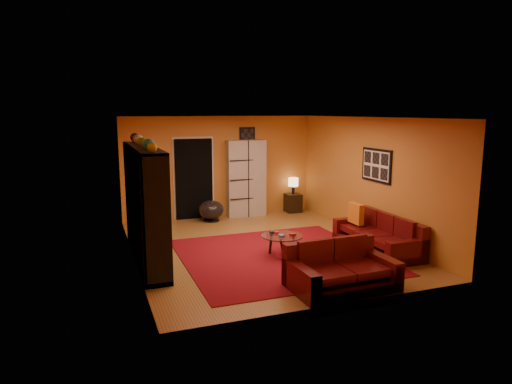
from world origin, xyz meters
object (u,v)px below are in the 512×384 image
object	(u,v)px
loveseat	(339,269)
bowl_chair	(211,210)
table_lamp	(293,183)
entertainment_unit	(145,204)
side_table	(293,203)
storage_cabinet	(246,178)
sofa	(380,236)
tv	(148,208)
coffee_table	(282,238)

from	to	relation	value
loveseat	bowl_chair	bearing A→B (deg)	7.25
bowl_chair	table_lamp	distance (m)	2.44
entertainment_unit	side_table	distance (m)	5.14
entertainment_unit	storage_cabinet	size ratio (longest dim) A/B	1.51
loveseat	side_table	world-z (taller)	loveseat
loveseat	side_table	size ratio (longest dim) A/B	3.27
entertainment_unit	sofa	size ratio (longest dim) A/B	1.46
bowl_chair	table_lamp	xyz separation A→B (m)	(2.37, 0.25, 0.53)
storage_cabinet	bowl_chair	xyz separation A→B (m)	(-1.02, -0.30, -0.71)
entertainment_unit	tv	distance (m)	0.10
tv	storage_cabinet	distance (m)	4.04
tv	entertainment_unit	bearing A→B (deg)	45.56
loveseat	side_table	distance (m)	5.41
coffee_table	storage_cabinet	world-z (taller)	storage_cabinet
loveseat	tv	bearing A→B (deg)	46.23
tv	side_table	world-z (taller)	tv
coffee_table	table_lamp	bearing A→B (deg)	62.02
entertainment_unit	table_lamp	bearing A→B (deg)	32.81
entertainment_unit	sofa	xyz separation A→B (m)	(4.41, -1.03, -0.76)
coffee_table	storage_cabinet	bearing A→B (deg)	82.16
sofa	table_lamp	world-z (taller)	table_lamp
entertainment_unit	loveseat	size ratio (longest dim) A/B	1.83
coffee_table	loveseat	bearing A→B (deg)	-82.87
entertainment_unit	bowl_chair	xyz separation A→B (m)	(1.90, 2.50, -0.77)
sofa	table_lamp	bearing A→B (deg)	92.95
sofa	coffee_table	xyz separation A→B (m)	(-1.97, 0.34, 0.07)
loveseat	coffee_table	xyz separation A→B (m)	(-0.22, 1.73, 0.07)
entertainment_unit	coffee_table	distance (m)	2.63
coffee_table	tv	bearing A→B (deg)	165.02
entertainment_unit	sofa	world-z (taller)	entertainment_unit
tv	sofa	world-z (taller)	tv
tv	storage_cabinet	bearing A→B (deg)	-45.20
loveseat	table_lamp	bearing A→B (deg)	-18.86
side_table	storage_cabinet	bearing A→B (deg)	177.87
table_lamp	bowl_chair	bearing A→B (deg)	-173.98
tv	side_table	distance (m)	5.11
loveseat	storage_cabinet	bearing A→B (deg)	-4.44
coffee_table	bowl_chair	bearing A→B (deg)	99.67
entertainment_unit	storage_cabinet	bearing A→B (deg)	43.81
tv	side_table	xyz separation A→B (m)	(4.22, 2.80, -0.73)
side_table	table_lamp	bearing A→B (deg)	0.00
entertainment_unit	table_lamp	xyz separation A→B (m)	(4.27, 2.75, -0.24)
bowl_chair	table_lamp	world-z (taller)	table_lamp
loveseat	table_lamp	world-z (taller)	table_lamp
table_lamp	sofa	bearing A→B (deg)	-87.83
coffee_table	storage_cabinet	distance (m)	3.58
storage_cabinet	table_lamp	bearing A→B (deg)	2.23
loveseat	side_table	bearing A→B (deg)	-18.86
loveseat	side_table	xyz separation A→B (m)	(1.61, 5.16, -0.03)
tv	sofa	bearing A→B (deg)	-102.70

